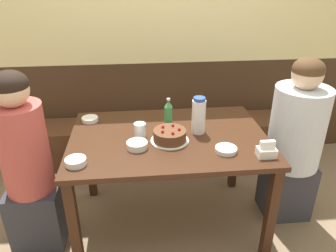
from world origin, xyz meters
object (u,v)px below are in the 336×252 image
napkin_holder (267,151)px  bowl_soup_white (226,150)px  glass_water_tall (140,130)px  bowl_rice_small (137,145)px  birthday_cake (170,136)px  bowl_sauce_shallow (90,119)px  soju_bottle (168,112)px  bench_seat (160,143)px  bowl_side_dish (76,162)px  water_pitcher (199,116)px  person_pale_blue_shirt (28,169)px  person_teal_shirt (294,142)px

napkin_holder → bowl_soup_white: (-0.23, 0.08, -0.02)m
glass_water_tall → bowl_rice_small: bearing=-99.0°
birthday_cake → bowl_sauce_shallow: bearing=147.1°
soju_bottle → bowl_sauce_shallow: bearing=170.4°
birthday_cake → bowl_soup_white: birthday_cake is taller
glass_water_tall → bowl_sauce_shallow: bearing=141.8°
bench_seat → glass_water_tall: glass_water_tall is taller
bench_seat → bowl_soup_white: bowl_soup_white is taller
soju_bottle → bowl_soup_white: soju_bottle is taller
bowl_side_dish → bowl_soup_white: bearing=3.5°
soju_bottle → bowl_soup_white: (0.31, -0.43, -0.08)m
soju_bottle → bowl_sauce_shallow: 0.58m
napkin_holder → bowl_rice_small: napkin_holder is taller
napkin_holder → bowl_side_dish: (-1.12, 0.02, -0.02)m
bowl_sauce_shallow → glass_water_tall: bearing=-38.2°
birthday_cake → glass_water_tall: 0.21m
birthday_cake → glass_water_tall: glass_water_tall is taller
glass_water_tall → bowl_soup_white: bearing=-25.3°
napkin_holder → bowl_side_dish: 1.12m
soju_bottle → napkin_holder: bearing=-43.5°
bowl_rice_small → glass_water_tall: (0.02, 0.14, 0.03)m
water_pitcher → bowl_side_dish: bearing=-156.8°
napkin_holder → bowl_sauce_shallow: (-1.11, 0.61, -0.02)m
bowl_rice_small → person_pale_blue_shirt: bearing=175.7°
bowl_side_dish → bowl_sauce_shallow: 0.59m
napkin_holder → bench_seat: bearing=115.8°
bowl_soup_white → bowl_rice_small: size_ratio=1.01×
birthday_cake → soju_bottle: (0.02, 0.26, 0.05)m
water_pitcher → bowl_side_dish: water_pitcher is taller
person_pale_blue_shirt → soju_bottle: bearing=16.6°
glass_water_tall → person_teal_shirt: bearing=1.4°
bowl_sauce_shallow → person_pale_blue_shirt: bearing=-134.3°
bowl_soup_white → soju_bottle: bearing=125.7°
napkin_holder → bowl_side_dish: size_ratio=0.90×
bowl_soup_white → bowl_side_dish: (-0.90, -0.06, 0.01)m
water_pitcher → soju_bottle: size_ratio=1.32×
bowl_soup_white → person_teal_shirt: person_teal_shirt is taller
bowl_rice_small → person_pale_blue_shirt: size_ratio=0.11×
water_pitcher → soju_bottle: water_pitcher is taller
person_teal_shirt → bowl_sauce_shallow: bearing=-9.9°
bowl_side_dish → glass_water_tall: 0.48m
soju_bottle → person_pale_blue_shirt: person_pale_blue_shirt is taller
bowl_soup_white → person_pale_blue_shirt: person_pale_blue_shirt is taller
water_pitcher → bench_seat: bearing=104.6°
glass_water_tall → person_pale_blue_shirt: person_pale_blue_shirt is taller
person_teal_shirt → bowl_rice_small: bearing=8.6°
bowl_soup_white → bowl_rice_small: bowl_rice_small is taller
bowl_side_dish → bowl_sauce_shallow: size_ratio=1.03×
birthday_cake → bowl_sauce_shallow: birthday_cake is taller
bowl_side_dish → person_teal_shirt: (1.49, 0.33, -0.14)m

